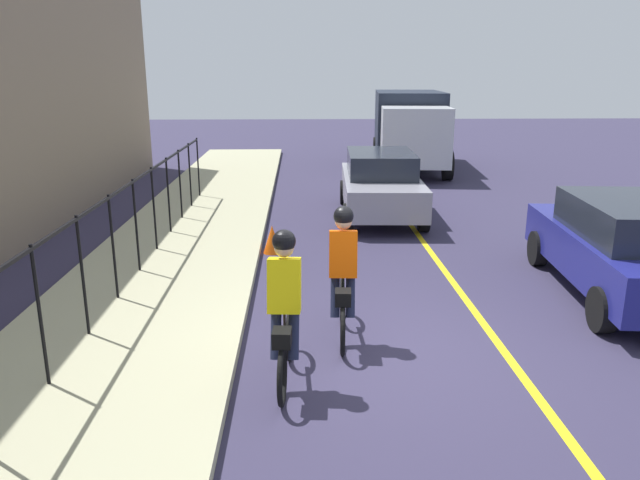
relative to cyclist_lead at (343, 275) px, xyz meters
name	(u,v)px	position (x,y,z in m)	size (l,w,h in m)	color
ground_plane	(380,351)	(-0.38, -0.46, -0.91)	(80.00, 80.00, 0.00)	#312C46
lane_line_centre	(502,349)	(-0.38, -2.06, -0.91)	(36.00, 0.12, 0.01)	yellow
sidewalk	(113,350)	(-0.38, 2.94, -0.84)	(40.00, 3.20, 0.15)	tan
iron_fence	(97,238)	(0.62, 3.34, 0.36)	(17.16, 0.04, 1.60)	black
cyclist_lead	(343,275)	(0.00, 0.00, 0.00)	(1.71, 0.38, 1.83)	black
cyclist_follow	(285,310)	(-1.17, 0.73, 0.00)	(1.71, 0.38, 1.83)	black
patrol_sedan	(625,246)	(1.49, -4.56, -0.09)	(4.54, 2.24, 1.58)	navy
parked_sedan_rear	(381,183)	(7.20, -1.45, -0.09)	(4.48, 2.08, 1.58)	#92909C
box_truck_background	(409,126)	(14.91, -3.52, 0.64)	(6.91, 3.08, 2.78)	#1C2331
traffic_cone_near	(272,239)	(4.05, 1.11, -0.63)	(0.36, 0.36, 0.56)	#FC5D0D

